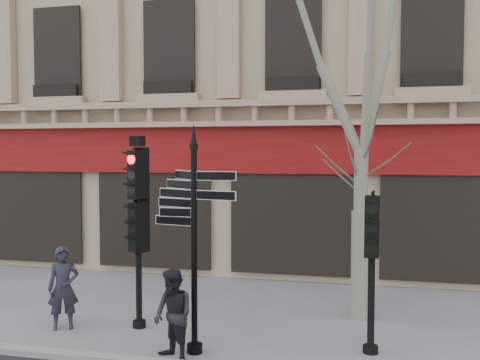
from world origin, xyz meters
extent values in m
plane|color=slate|center=(0.00, 0.00, 0.00)|extent=(80.00, 80.00, 0.00)
cube|color=tan|center=(0.00, 12.50, 9.00)|extent=(28.00, 15.00, 18.00)
cube|color=#670A0B|center=(0.00, 4.88, 3.60)|extent=(28.00, 0.25, 1.30)
cube|color=#967861|center=(0.00, 4.65, 4.57)|extent=(28.00, 0.35, 0.74)
cylinder|color=black|center=(-1.00, -0.64, 1.79)|extent=(0.11, 0.11, 3.57)
cylinder|color=black|center=(-1.00, -0.64, 0.08)|extent=(0.28, 0.28, 0.16)
cone|color=black|center=(-1.00, -0.64, 3.85)|extent=(0.12, 0.12, 0.36)
cylinder|color=black|center=(-2.51, 0.41, 1.77)|extent=(0.12, 0.12, 3.54)
cylinder|color=black|center=(-2.51, 0.41, 0.07)|extent=(0.26, 0.26, 0.14)
cube|color=black|center=(-2.51, 0.41, 2.05)|extent=(0.50, 0.42, 0.96)
cube|color=black|center=(-2.51, 0.41, 3.09)|extent=(0.50, 0.42, 0.96)
sphere|color=#FF0C05|center=(-2.51, 0.41, 3.35)|extent=(0.20, 0.20, 0.20)
cube|color=black|center=(-2.51, 0.41, 3.75)|extent=(0.30, 0.34, 0.20)
cylinder|color=black|center=(2.02, 0.05, 1.39)|extent=(0.13, 0.13, 2.78)
cylinder|color=black|center=(2.02, 0.05, 0.08)|extent=(0.29, 0.29, 0.16)
cube|color=black|center=(2.02, 0.05, 2.25)|extent=(0.49, 0.36, 1.06)
cylinder|color=gray|center=(1.82, 1.99, 1.15)|extent=(0.38, 0.38, 2.30)
cylinder|color=gray|center=(1.82, 1.99, 2.93)|extent=(0.29, 0.29, 1.46)
imported|color=#21212C|center=(-3.95, -0.01, 0.83)|extent=(0.72, 0.64, 1.65)
imported|color=black|center=(-1.24, -1.07, 0.78)|extent=(0.96, 0.93, 1.56)
camera|label=1|loc=(1.87, -9.46, 3.53)|focal=40.00mm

